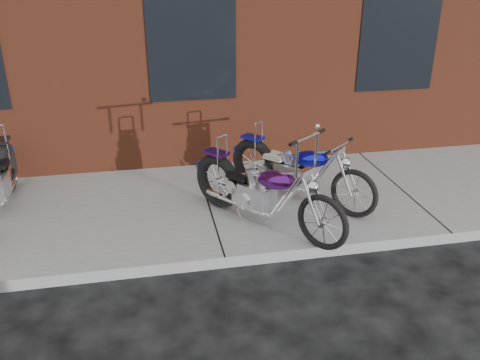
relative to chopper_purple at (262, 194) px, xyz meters
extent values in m
plane|color=black|center=(-0.62, -0.73, -0.60)|extent=(120.00, 120.00, 0.00)
cube|color=gray|center=(-0.62, 0.77, -0.53)|extent=(22.00, 3.00, 0.15)
torus|color=black|center=(-0.39, 0.50, -0.05)|extent=(0.61, 0.73, 0.80)
torus|color=black|center=(0.67, -0.87, -0.09)|extent=(0.50, 0.62, 0.72)
cube|color=#B2B3B5|center=(0.04, -0.06, -0.06)|extent=(0.52, 0.54, 0.33)
ellipsoid|color=#53136B|center=(0.23, -0.30, 0.26)|extent=(0.60, 0.66, 0.34)
cube|color=black|center=(-0.13, 0.17, 0.16)|extent=(0.40, 0.41, 0.07)
cylinder|color=white|center=(0.59, -0.76, 0.20)|extent=(0.23, 0.28, 0.60)
cylinder|color=white|center=(0.50, -0.65, 0.93)|extent=(0.50, 0.40, 0.03)
cylinder|color=white|center=(-0.34, 0.43, 0.37)|extent=(0.03, 0.03, 0.53)
cylinder|color=white|center=(0.00, 0.22, -0.21)|extent=(0.65, 0.82, 0.05)
torus|color=black|center=(0.26, 1.11, -0.06)|extent=(0.62, 0.68, 0.77)
torus|color=black|center=(1.38, -0.15, -0.10)|extent=(0.52, 0.57, 0.70)
cube|color=#B2B3B5|center=(0.72, 0.60, -0.07)|extent=(0.51, 0.52, 0.32)
ellipsoid|color=#1415D4|center=(0.92, 0.37, 0.24)|extent=(0.60, 0.63, 0.33)
cube|color=beige|center=(0.53, 0.81, 0.14)|extent=(0.39, 0.40, 0.06)
cylinder|color=white|center=(1.29, -0.05, 0.18)|extent=(0.24, 0.26, 0.58)
cylinder|color=white|center=(1.20, 0.05, 0.53)|extent=(0.47, 0.41, 0.03)
cylinder|color=white|center=(0.32, 1.05, 0.34)|extent=(0.03, 0.03, 0.52)
cylinder|color=white|center=(0.66, 0.86, -0.21)|extent=(0.68, 0.76, 0.05)
torus|color=black|center=(-3.54, 1.60, -0.06)|extent=(0.16, 0.79, 0.79)
cylinder|color=white|center=(-3.40, 1.14, -0.21)|extent=(0.07, 0.99, 0.05)
camera|label=1|loc=(-1.45, -5.84, 2.85)|focal=38.00mm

